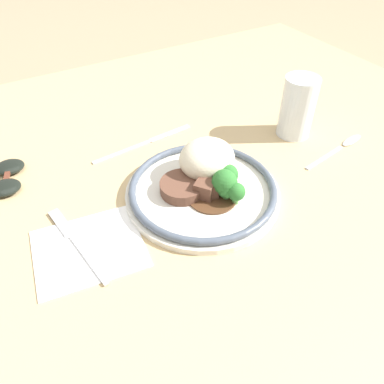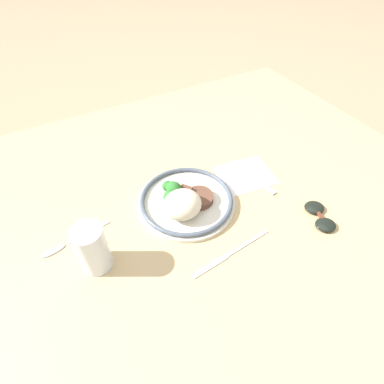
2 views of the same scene
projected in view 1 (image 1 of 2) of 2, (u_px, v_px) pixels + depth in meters
name	position (u px, v px, depth m)	size (l,w,h in m)	color
ground_plane	(186.00, 212.00, 0.65)	(8.00, 8.00, 0.00)	#998466
dining_table	(186.00, 204.00, 0.64)	(1.40, 1.17, 0.04)	tan
napkin	(89.00, 248.00, 0.54)	(0.17, 0.15, 0.00)	white
plate	(205.00, 182.00, 0.62)	(0.26, 0.26, 0.08)	silver
juice_glass	(297.00, 110.00, 0.73)	(0.07, 0.07, 0.12)	yellow
fork	(72.00, 237.00, 0.55)	(0.04, 0.17, 0.00)	#B7B7BC
knife	(148.00, 142.00, 0.74)	(0.22, 0.03, 0.00)	#B7B7BC
spoon	(345.00, 144.00, 0.73)	(0.17, 0.04, 0.01)	#B7B7BC
sunglasses	(7.00, 177.00, 0.65)	(0.08, 0.11, 0.02)	black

